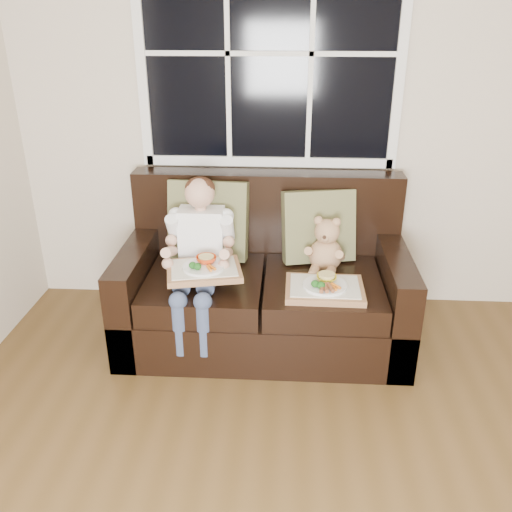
# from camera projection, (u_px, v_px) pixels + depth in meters

# --- Properties ---
(window_back) EXTENTS (1.62, 0.04, 1.37)m
(window_back) POSITION_uv_depth(u_px,v_px,m) (269.00, 53.00, 3.23)
(window_back) COLOR black
(window_back) RESTS_ON room_walls
(loveseat) EXTENTS (1.70, 0.92, 0.96)m
(loveseat) POSITION_uv_depth(u_px,v_px,m) (264.00, 288.00, 3.37)
(loveseat) COLOR black
(loveseat) RESTS_ON ground
(pillow_left) EXTENTS (0.50, 0.26, 0.50)m
(pillow_left) POSITION_uv_depth(u_px,v_px,m) (208.00, 220.00, 3.37)
(pillow_left) COLOR brown
(pillow_left) RESTS_ON loveseat
(pillow_right) EXTENTS (0.47, 0.29, 0.46)m
(pillow_right) POSITION_uv_depth(u_px,v_px,m) (319.00, 226.00, 3.34)
(pillow_right) COLOR brown
(pillow_right) RESTS_ON loveseat
(child) EXTENTS (0.39, 0.60, 0.87)m
(child) POSITION_uv_depth(u_px,v_px,m) (199.00, 245.00, 3.14)
(child) COLOR white
(child) RESTS_ON loveseat
(teddy_bear) EXTENTS (0.23, 0.28, 0.35)m
(teddy_bear) POSITION_uv_depth(u_px,v_px,m) (326.00, 248.00, 3.23)
(teddy_bear) COLOR tan
(teddy_bear) RESTS_ON loveseat
(tray_left) EXTENTS (0.46, 0.39, 0.09)m
(tray_left) POSITION_uv_depth(u_px,v_px,m) (204.00, 269.00, 3.01)
(tray_left) COLOR #AF764F
(tray_left) RESTS_ON child
(tray_right) EXTENTS (0.44, 0.34, 0.10)m
(tray_right) POSITION_uv_depth(u_px,v_px,m) (325.00, 288.00, 3.01)
(tray_right) COLOR #AF764F
(tray_right) RESTS_ON loveseat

